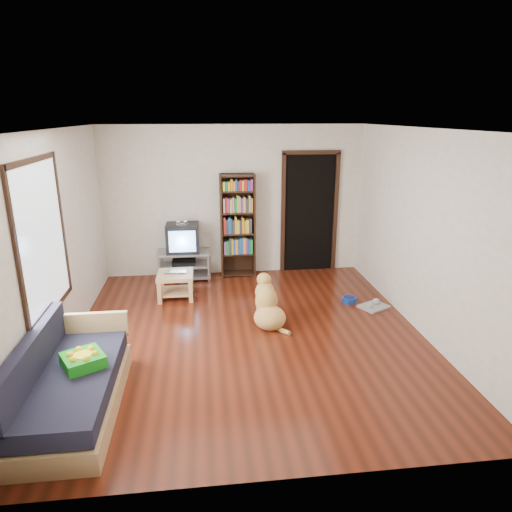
{
  "coord_description": "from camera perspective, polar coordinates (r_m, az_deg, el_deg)",
  "views": [
    {
      "loc": [
        -0.55,
        -5.37,
        2.76
      ],
      "look_at": [
        0.16,
        0.55,
        0.9
      ],
      "focal_mm": 32.0,
      "sensor_mm": 36.0,
      "label": 1
    }
  ],
  "objects": [
    {
      "name": "wall_left",
      "position": [
        5.82,
        -23.58,
        1.31
      ],
      "size": [
        0.0,
        5.0,
        5.0
      ],
      "primitive_type": "plane",
      "rotation": [
        1.57,
        0.0,
        1.57
      ],
      "color": "silver",
      "rests_on": "ground"
    },
    {
      "name": "bookshelf",
      "position": [
        7.93,
        -2.32,
        4.5
      ],
      "size": [
        0.6,
        0.3,
        1.8
      ],
      "color": "black",
      "rests_on": "ground"
    },
    {
      "name": "crt_tv",
      "position": [
        7.91,
        -9.14,
        2.34
      ],
      "size": [
        0.55,
        0.52,
        0.58
      ],
      "color": "black",
      "rests_on": "tv_stand"
    },
    {
      "name": "coffee_table",
      "position": [
        7.22,
        -10.03,
        -3.03
      ],
      "size": [
        0.55,
        0.55,
        0.4
      ],
      "color": "tan",
      "rests_on": "ground"
    },
    {
      "name": "wall_back",
      "position": [
        8.02,
        -2.79,
        6.83
      ],
      "size": [
        4.5,
        0.0,
        4.5
      ],
      "primitive_type": "plane",
      "rotation": [
        1.57,
        0.0,
        0.0
      ],
      "color": "silver",
      "rests_on": "ground"
    },
    {
      "name": "grey_rag",
      "position": [
        7.06,
        14.51,
        -6.14
      ],
      "size": [
        0.5,
        0.47,
        0.03
      ],
      "primitive_type": "cube",
      "rotation": [
        0.0,
        0.0,
        0.49
      ],
      "color": "gray",
      "rests_on": "ground"
    },
    {
      "name": "dog",
      "position": [
        6.27,
        1.45,
        -6.27
      ],
      "size": [
        0.49,
        0.81,
        0.69
      ],
      "color": "tan",
      "rests_on": "ground"
    },
    {
      "name": "wall_right",
      "position": [
        6.23,
        20.15,
        2.68
      ],
      "size": [
        0.0,
        5.0,
        5.0
      ],
      "primitive_type": "plane",
      "rotation": [
        1.57,
        0.0,
        -1.57
      ],
      "color": "silver",
      "rests_on": "ground"
    },
    {
      "name": "ground",
      "position": [
        6.06,
        -0.88,
        -9.77
      ],
      "size": [
        5.0,
        5.0,
        0.0
      ],
      "primitive_type": "plane",
      "color": "#541C0E",
      "rests_on": "ground"
    },
    {
      "name": "green_cushion",
      "position": [
        4.83,
        -20.8,
        -12.08
      ],
      "size": [
        0.49,
        0.49,
        0.12
      ],
      "primitive_type": "cube",
      "rotation": [
        0.0,
        0.0,
        0.52
      ],
      "color": "#1C981E",
      "rests_on": "sofa"
    },
    {
      "name": "laptop",
      "position": [
        7.15,
        -10.1,
        -2.11
      ],
      "size": [
        0.36,
        0.24,
        0.03
      ],
      "primitive_type": "imported",
      "rotation": [
        0.0,
        0.0,
        -0.06
      ],
      "color": "silver",
      "rests_on": "coffee_table"
    },
    {
      "name": "sofa",
      "position": [
        4.89,
        -22.25,
        -14.87
      ],
      "size": [
        0.8,
        1.8,
        0.8
      ],
      "color": "tan",
      "rests_on": "ground"
    },
    {
      "name": "doorway",
      "position": [
        8.24,
        6.69,
        5.73
      ],
      "size": [
        1.03,
        0.05,
        2.19
      ],
      "color": "black",
      "rests_on": "wall_back"
    },
    {
      "name": "window",
      "position": [
        5.3,
        -25.13,
        1.9
      ],
      "size": [
        0.03,
        1.46,
        1.7
      ],
      "color": "white",
      "rests_on": "wall_left"
    },
    {
      "name": "ceiling",
      "position": [
        5.4,
        -1.02,
        15.62
      ],
      "size": [
        5.0,
        5.0,
        0.0
      ],
      "primitive_type": "plane",
      "rotation": [
        3.14,
        0.0,
        0.0
      ],
      "color": "white",
      "rests_on": "ground"
    },
    {
      "name": "dog_bowl",
      "position": [
        7.17,
        11.57,
        -5.35
      ],
      "size": [
        0.22,
        0.22,
        0.08
      ],
      "primitive_type": "cylinder",
      "color": "navy",
      "rests_on": "ground"
    },
    {
      "name": "wall_front",
      "position": [
        3.26,
        3.62,
        -9.33
      ],
      "size": [
        4.5,
        0.0,
        4.5
      ],
      "primitive_type": "plane",
      "rotation": [
        -1.57,
        0.0,
        0.0
      ],
      "color": "silver",
      "rests_on": "ground"
    },
    {
      "name": "tv_stand",
      "position": [
        8.02,
        -8.98,
        -0.97
      ],
      "size": [
        0.9,
        0.45,
        0.5
      ],
      "color": "#99999E",
      "rests_on": "ground"
    }
  ]
}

